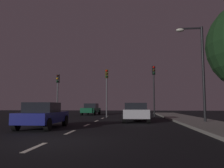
% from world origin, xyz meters
% --- Properties ---
extents(ground_plane, '(80.00, 80.00, 0.00)m').
position_xyz_m(ground_plane, '(0.00, 7.00, 0.00)').
color(ground_plane, black).
extents(sidewalk_curb_right, '(3.00, 40.00, 0.15)m').
position_xyz_m(sidewalk_curb_right, '(7.50, 7.00, 0.07)').
color(sidewalk_curb_right, gray).
rests_on(sidewalk_curb_right, ground_plane).
extents(lane_stripe_nearest, '(0.16, 1.60, 0.01)m').
position_xyz_m(lane_stripe_nearest, '(0.00, -1.20, 0.00)').
color(lane_stripe_nearest, silver).
rests_on(lane_stripe_nearest, ground_plane).
extents(lane_stripe_second, '(0.16, 1.60, 0.01)m').
position_xyz_m(lane_stripe_second, '(0.00, 2.60, 0.00)').
color(lane_stripe_second, silver).
rests_on(lane_stripe_second, ground_plane).
extents(lane_stripe_third, '(0.16, 1.60, 0.01)m').
position_xyz_m(lane_stripe_third, '(0.00, 6.40, 0.00)').
color(lane_stripe_third, silver).
rests_on(lane_stripe_third, ground_plane).
extents(lane_stripe_fourth, '(0.16, 1.60, 0.01)m').
position_xyz_m(lane_stripe_fourth, '(0.00, 10.20, 0.00)').
color(lane_stripe_fourth, silver).
rests_on(lane_stripe_fourth, ground_plane).
extents(lane_stripe_fifth, '(0.16, 1.60, 0.01)m').
position_xyz_m(lane_stripe_fifth, '(0.00, 14.00, 0.00)').
color(lane_stripe_fifth, silver).
rests_on(lane_stripe_fifth, ground_plane).
extents(lane_stripe_sixth, '(0.16, 1.60, 0.01)m').
position_xyz_m(lane_stripe_sixth, '(0.00, 17.80, 0.00)').
color(lane_stripe_sixth, silver).
rests_on(lane_stripe_sixth, ground_plane).
extents(traffic_signal_left, '(0.32, 0.38, 4.51)m').
position_xyz_m(traffic_signal_left, '(-5.00, 15.22, 3.18)').
color(traffic_signal_left, '#4C4C51').
rests_on(traffic_signal_left, ground_plane).
extents(traffic_signal_center, '(0.32, 0.38, 4.96)m').
position_xyz_m(traffic_signal_center, '(0.23, 15.23, 3.47)').
color(traffic_signal_center, '#4C4C51').
rests_on(traffic_signal_center, ground_plane).
extents(traffic_signal_right, '(0.32, 0.38, 5.26)m').
position_xyz_m(traffic_signal_right, '(5.06, 15.23, 3.66)').
color(traffic_signal_right, black).
rests_on(traffic_signal_right, ground_plane).
extents(car_stopped_ahead, '(2.03, 4.64, 1.43)m').
position_xyz_m(car_stopped_ahead, '(3.09, 9.85, 0.74)').
color(car_stopped_ahead, silver).
rests_on(car_stopped_ahead, ground_plane).
extents(car_adjacent_lane, '(1.87, 4.10, 1.40)m').
position_xyz_m(car_adjacent_lane, '(-2.01, 4.25, 0.72)').
color(car_adjacent_lane, navy).
rests_on(car_adjacent_lane, ground_plane).
extents(car_oncoming_far, '(2.10, 3.99, 1.49)m').
position_xyz_m(car_oncoming_far, '(-2.56, 21.49, 0.75)').
color(car_oncoming_far, '#0F4C2D').
rests_on(car_oncoming_far, ground_plane).
extents(street_lamp_right, '(1.87, 0.36, 6.78)m').
position_xyz_m(street_lamp_right, '(7.50, 8.14, 4.11)').
color(street_lamp_right, black).
rests_on(street_lamp_right, ground_plane).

